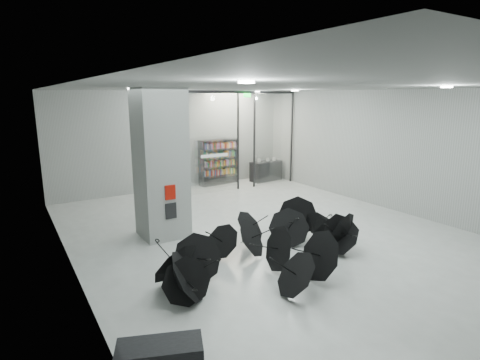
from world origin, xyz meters
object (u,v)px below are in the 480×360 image
bench (160,356)px  bookshelf (219,162)px  column (161,164)px  shop_counter (266,171)px  umbrella_cluster (272,250)px

bench → bookshelf: size_ratio=0.61×
column → bookshelf: column is taller
column → shop_counter: column is taller
bench → shop_counter: shop_counter is taller
shop_counter → column: bearing=-153.3°
bench → column: bearing=90.0°
shop_counter → umbrella_cluster: size_ratio=0.26×
bench → umbrella_cluster: 3.97m
bookshelf → column: bearing=-138.3°
column → bench: (-1.99, -5.09, -1.81)m
column → bookshelf: 6.54m
bookshelf → bench: bearing=-128.6°
bookshelf → shop_counter: (2.17, -0.52, -0.54)m
column → bench: column is taller
column → umbrella_cluster: column is taller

